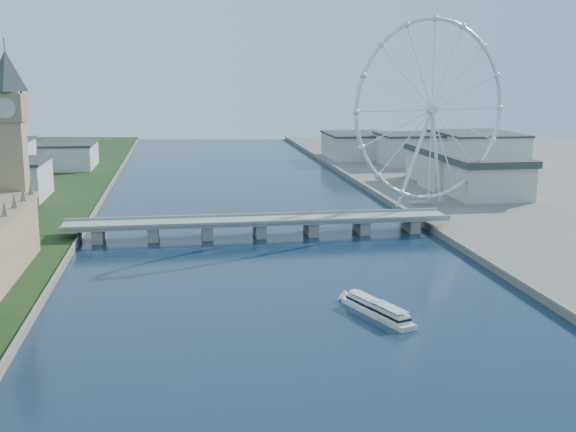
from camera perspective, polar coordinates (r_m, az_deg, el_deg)
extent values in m
cube|color=tan|center=(392.99, -20.86, 3.35)|extent=(13.00, 13.00, 80.00)
cube|color=#937A59|center=(390.23, -21.19, 8.00)|extent=(15.00, 15.00, 14.00)
pyramid|color=#2D3833|center=(389.96, -21.49, 12.10)|extent=(20.02, 20.02, 20.00)
cube|color=gray|center=(413.52, -2.26, -0.40)|extent=(220.00, 22.00, 2.00)
cube|color=gray|center=(414.88, -14.71, -1.40)|extent=(6.00, 20.00, 7.50)
cube|color=gray|center=(412.58, -10.57, -1.29)|extent=(6.00, 20.00, 7.50)
cube|color=gray|center=(412.46, -6.40, -1.17)|extent=(6.00, 20.00, 7.50)
cube|color=gray|center=(414.51, -2.26, -1.04)|extent=(6.00, 20.00, 7.50)
cube|color=gray|center=(418.71, 1.83, -0.91)|extent=(6.00, 20.00, 7.50)
cube|color=gray|center=(424.99, 5.81, -0.78)|extent=(6.00, 20.00, 7.50)
cube|color=gray|center=(433.26, 9.66, -0.65)|extent=(6.00, 20.00, 7.50)
torus|color=silver|center=(486.42, 11.30, 8.23)|extent=(113.60, 39.12, 118.60)
cylinder|color=silver|center=(486.42, 11.30, 8.23)|extent=(7.25, 6.61, 6.00)
cube|color=gray|center=(502.15, 10.31, 1.00)|extent=(14.00, 10.00, 2.00)
cube|color=beige|center=(550.53, -20.62, 2.62)|extent=(40.00, 60.00, 26.00)
cube|color=beige|center=(714.92, -17.03, 4.55)|extent=(50.00, 70.00, 22.00)
cube|color=beige|center=(722.11, 9.65, 5.18)|extent=(60.00, 60.00, 28.00)
cube|color=beige|center=(724.42, 14.68, 5.07)|extent=(70.00, 90.00, 30.00)
cube|color=beige|center=(768.75, 5.41, 5.51)|extent=(60.00, 80.00, 24.00)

